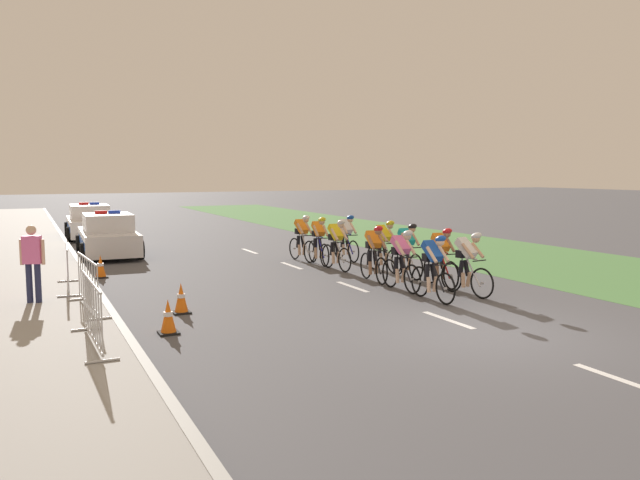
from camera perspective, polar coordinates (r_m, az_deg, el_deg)
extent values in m
plane|color=#4C4C51|center=(12.00, 14.71, -8.13)|extent=(160.00, 160.00, 0.00)
cube|color=gray|center=(23.04, -26.28, -1.59)|extent=(4.11, 60.00, 0.12)
cube|color=#9E9E99|center=(23.09, -21.38, -1.34)|extent=(0.16, 60.00, 0.13)
cube|color=#4C7F42|center=(27.74, 8.56, 0.10)|extent=(7.00, 60.00, 0.01)
cube|color=white|center=(10.06, 25.62, -11.36)|extent=(0.14, 1.60, 0.01)
cube|color=white|center=(12.84, 11.53, -7.10)|extent=(0.14, 1.60, 0.01)
cube|color=white|center=(16.14, 2.95, -4.25)|extent=(0.14, 1.60, 0.01)
cube|color=white|center=(19.70, -2.59, -2.34)|extent=(0.14, 1.60, 0.01)
cube|color=white|center=(23.40, -6.40, -1.01)|extent=(0.14, 1.60, 0.01)
torus|color=black|center=(14.19, 11.30, -4.34)|extent=(0.05, 0.72, 0.72)
cylinder|color=#99999E|center=(14.19, 11.30, -4.34)|extent=(0.06, 0.06, 0.06)
torus|color=black|center=(14.99, 9.04, -3.73)|extent=(0.05, 0.72, 0.72)
cylinder|color=#99999E|center=(14.99, 9.04, -3.73)|extent=(0.06, 0.06, 0.06)
cylinder|color=black|center=(14.46, 10.29, -1.96)|extent=(0.04, 0.55, 0.04)
cylinder|color=black|center=(14.37, 10.67, -3.33)|extent=(0.04, 0.48, 0.63)
cylinder|color=black|center=(14.67, 9.82, -3.04)|extent=(0.04, 0.04, 0.65)
cylinder|color=black|center=(14.18, 11.11, -2.22)|extent=(0.42, 0.03, 0.03)
cube|color=black|center=(14.62, 9.85, -1.71)|extent=(0.10, 0.22, 0.05)
cube|color=blue|center=(14.49, 10.14, -0.99)|extent=(0.28, 0.54, 0.47)
cube|color=black|center=(14.61, 9.87, -1.56)|extent=(0.28, 0.20, 0.18)
cylinder|color=black|center=(14.67, 10.25, -2.89)|extent=(0.11, 0.22, 0.40)
cylinder|color=beige|center=(14.65, 10.41, -3.96)|extent=(0.09, 0.15, 0.36)
cylinder|color=black|center=(14.56, 9.67, -2.94)|extent=(0.11, 0.17, 0.40)
cylinder|color=beige|center=(14.54, 9.83, -4.02)|extent=(0.09, 0.12, 0.36)
cylinder|color=beige|center=(14.42, 11.15, -1.24)|extent=(0.08, 0.40, 0.35)
cylinder|color=beige|center=(14.23, 10.11, -1.32)|extent=(0.08, 0.40, 0.35)
sphere|color=beige|center=(14.22, 10.86, -0.16)|extent=(0.19, 0.19, 0.19)
ellipsoid|color=blue|center=(14.21, 10.88, 0.09)|extent=(0.23, 0.32, 0.24)
torus|color=black|center=(15.04, 14.47, -3.83)|extent=(0.13, 0.72, 0.72)
cylinder|color=#99999E|center=(15.04, 14.47, -3.83)|extent=(0.07, 0.07, 0.06)
torus|color=black|center=(15.73, 11.82, -3.32)|extent=(0.13, 0.72, 0.72)
cylinder|color=#99999E|center=(15.73, 11.82, -3.32)|extent=(0.07, 0.07, 0.06)
cylinder|color=silver|center=(15.26, 13.30, -1.60)|extent=(0.10, 0.55, 0.04)
cylinder|color=silver|center=(15.19, 13.74, -2.89)|extent=(0.10, 0.48, 0.63)
cylinder|color=silver|center=(15.44, 12.75, -2.64)|extent=(0.04, 0.04, 0.65)
cylinder|color=black|center=(15.02, 14.25, -1.83)|extent=(0.42, 0.08, 0.03)
cube|color=black|center=(15.40, 12.78, -1.37)|extent=(0.13, 0.23, 0.05)
cube|color=white|center=(15.28, 13.12, -0.68)|extent=(0.34, 0.57, 0.47)
cube|color=black|center=(15.38, 12.81, -1.23)|extent=(0.30, 0.23, 0.18)
cylinder|color=black|center=(15.46, 13.14, -2.49)|extent=(0.14, 0.23, 0.40)
cylinder|color=tan|center=(15.45, 13.33, -3.49)|extent=(0.11, 0.16, 0.36)
cylinder|color=black|center=(15.33, 12.67, -2.55)|extent=(0.13, 0.18, 0.40)
cylinder|color=tan|center=(15.32, 12.86, -3.56)|extent=(0.10, 0.13, 0.36)
cylinder|color=tan|center=(15.25, 14.12, -0.91)|extent=(0.12, 0.41, 0.35)
cylinder|color=tan|center=(15.03, 13.27, -0.99)|extent=(0.12, 0.41, 0.35)
sphere|color=tan|center=(15.05, 13.96, 0.11)|extent=(0.19, 0.19, 0.19)
ellipsoid|color=white|center=(15.04, 13.99, 0.35)|extent=(0.27, 0.34, 0.24)
torus|color=black|center=(15.27, 8.35, -3.54)|extent=(0.05, 0.72, 0.72)
cylinder|color=#99999E|center=(15.27, 8.35, -3.54)|extent=(0.06, 0.06, 0.06)
torus|color=black|center=(16.10, 6.36, -3.01)|extent=(0.05, 0.72, 0.72)
cylinder|color=#99999E|center=(16.10, 6.36, -3.01)|extent=(0.06, 0.06, 0.06)
cylinder|color=black|center=(15.56, 7.46, -1.34)|extent=(0.04, 0.55, 0.04)
cylinder|color=black|center=(15.46, 7.80, -2.61)|extent=(0.04, 0.48, 0.63)
cylinder|color=black|center=(15.77, 7.04, -2.35)|extent=(0.04, 0.04, 0.65)
cylinder|color=black|center=(15.28, 8.17, -1.57)|extent=(0.42, 0.03, 0.03)
cube|color=black|center=(15.72, 7.06, -1.11)|extent=(0.10, 0.22, 0.05)
cube|color=pink|center=(15.59, 7.32, -0.43)|extent=(0.28, 0.55, 0.44)
cube|color=black|center=(15.71, 7.08, -0.97)|extent=(0.28, 0.20, 0.18)
cylinder|color=black|center=(15.76, 7.44, -2.21)|extent=(0.11, 0.22, 0.40)
cylinder|color=beige|center=(15.74, 7.59, -3.20)|extent=(0.09, 0.15, 0.36)
cylinder|color=black|center=(15.67, 6.89, -2.26)|extent=(0.11, 0.17, 0.40)
cylinder|color=beige|center=(15.64, 7.03, -3.25)|extent=(0.09, 0.12, 0.36)
cylinder|color=beige|center=(15.51, 8.25, -0.67)|extent=(0.08, 0.40, 0.35)
cylinder|color=beige|center=(15.33, 7.25, -0.73)|extent=(0.08, 0.40, 0.35)
sphere|color=beige|center=(15.32, 7.94, 0.34)|extent=(0.19, 0.19, 0.19)
ellipsoid|color=white|center=(15.30, 7.97, 0.58)|extent=(0.23, 0.32, 0.24)
torus|color=black|center=(15.98, 11.79, -3.17)|extent=(0.11, 0.72, 0.72)
cylinder|color=#99999E|center=(15.98, 11.79, -3.17)|extent=(0.07, 0.07, 0.06)
torus|color=black|center=(16.83, 10.00, -2.66)|extent=(0.11, 0.72, 0.72)
cylinder|color=#99999E|center=(16.83, 10.00, -2.66)|extent=(0.07, 0.07, 0.06)
cylinder|color=#B21919|center=(16.29, 11.00, -1.06)|extent=(0.09, 0.55, 0.04)
cylinder|color=#B21919|center=(16.18, 11.29, -2.28)|extent=(0.09, 0.48, 0.63)
cylinder|color=#B21919|center=(16.50, 10.62, -2.03)|extent=(0.04, 0.04, 0.65)
cylinder|color=black|center=(15.99, 11.64, -1.28)|extent=(0.42, 0.07, 0.03)
cube|color=black|center=(16.45, 10.64, -0.84)|extent=(0.12, 0.23, 0.05)
cube|color=orange|center=(16.32, 10.88, -0.20)|extent=(0.33, 0.57, 0.46)
cube|color=black|center=(16.44, 10.66, -0.71)|extent=(0.30, 0.23, 0.18)
cylinder|color=black|center=(16.49, 11.00, -1.90)|extent=(0.13, 0.23, 0.40)
cylinder|color=#9E7051|center=(16.46, 11.12, -2.85)|extent=(0.10, 0.16, 0.36)
cylinder|color=black|center=(16.40, 10.46, -1.94)|extent=(0.13, 0.18, 0.40)
cylinder|color=#9E7051|center=(16.37, 10.58, -2.89)|extent=(0.10, 0.13, 0.36)
cylinder|color=#9E7051|center=(16.23, 11.75, -0.43)|extent=(0.11, 0.41, 0.35)
cylinder|color=#9E7051|center=(16.06, 10.78, -0.48)|extent=(0.11, 0.41, 0.35)
sphere|color=#9E7051|center=(16.04, 11.44, 0.54)|extent=(0.19, 0.19, 0.19)
ellipsoid|color=red|center=(16.03, 11.47, 0.77)|extent=(0.26, 0.34, 0.24)
torus|color=black|center=(16.42, 5.60, -2.82)|extent=(0.12, 0.72, 0.72)
cylinder|color=#99999E|center=(16.42, 5.60, -2.82)|extent=(0.07, 0.07, 0.06)
torus|color=black|center=(17.32, 4.18, -2.33)|extent=(0.12, 0.72, 0.72)
cylinder|color=#99999E|center=(17.32, 4.18, -2.33)|extent=(0.07, 0.07, 0.06)
cylinder|color=black|center=(16.75, 4.96, -0.77)|extent=(0.09, 0.55, 0.04)
cylinder|color=black|center=(16.64, 5.20, -1.95)|extent=(0.09, 0.48, 0.63)
cylinder|color=black|center=(16.97, 4.67, -1.71)|extent=(0.04, 0.04, 0.65)
cylinder|color=black|center=(16.44, 5.47, -0.98)|extent=(0.42, 0.07, 0.03)
cube|color=black|center=(16.93, 4.68, -0.56)|extent=(0.12, 0.23, 0.05)
cube|color=orange|center=(16.79, 4.86, 0.07)|extent=(0.33, 0.58, 0.44)
cube|color=black|center=(16.91, 4.69, -0.43)|extent=(0.30, 0.23, 0.18)
cylinder|color=black|center=(16.95, 5.03, -1.59)|extent=(0.13, 0.23, 0.40)
cylinder|color=#9E7051|center=(16.92, 5.13, -2.51)|extent=(0.10, 0.16, 0.36)
cylinder|color=black|center=(16.88, 4.47, -1.62)|extent=(0.13, 0.18, 0.40)
cylinder|color=#9E7051|center=(16.84, 4.58, -2.55)|extent=(0.10, 0.13, 0.36)
cylinder|color=#9E7051|center=(16.67, 5.67, -0.16)|extent=(0.12, 0.41, 0.35)
cylinder|color=#9E7051|center=(16.54, 4.66, -0.20)|extent=(0.12, 0.41, 0.35)
sphere|color=#9E7051|center=(16.50, 5.30, 0.79)|extent=(0.19, 0.19, 0.19)
ellipsoid|color=red|center=(16.48, 5.32, 1.01)|extent=(0.26, 0.34, 0.24)
torus|color=black|center=(17.20, 8.69, -2.45)|extent=(0.08, 0.73, 0.72)
cylinder|color=#99999E|center=(17.20, 8.69, -2.45)|extent=(0.06, 0.06, 0.06)
torus|color=black|center=(18.05, 7.05, -2.01)|extent=(0.08, 0.73, 0.72)
cylinder|color=#99999E|center=(18.05, 7.05, -2.01)|extent=(0.06, 0.06, 0.06)
cylinder|color=silver|center=(17.51, 7.96, -0.51)|extent=(0.06, 0.55, 0.04)
cylinder|color=silver|center=(17.40, 8.23, -1.63)|extent=(0.07, 0.48, 0.63)
cylinder|color=silver|center=(17.72, 7.62, -1.41)|extent=(0.04, 0.04, 0.65)
cylinder|color=black|center=(17.22, 8.55, -0.70)|extent=(0.42, 0.05, 0.03)
cube|color=black|center=(17.68, 7.63, -0.31)|extent=(0.11, 0.22, 0.05)
cube|color=#19B2B7|center=(17.55, 7.85, 0.30)|extent=(0.31, 0.56, 0.45)
cube|color=black|center=(17.67, 7.65, -0.18)|extent=(0.29, 0.21, 0.18)
cylinder|color=black|center=(17.71, 7.97, -1.29)|extent=(0.12, 0.23, 0.40)
cylinder|color=tan|center=(17.68, 8.09, -2.17)|extent=(0.10, 0.16, 0.36)
cylinder|color=black|center=(17.62, 7.46, -1.32)|extent=(0.12, 0.17, 0.40)
cylinder|color=tan|center=(17.59, 7.58, -2.21)|extent=(0.10, 0.13, 0.36)
cylinder|color=tan|center=(17.45, 8.65, 0.09)|extent=(0.10, 0.40, 0.35)
cylinder|color=tan|center=(17.29, 7.75, 0.05)|extent=(0.10, 0.40, 0.35)
sphere|color=tan|center=(17.27, 8.36, 1.00)|extent=(0.19, 0.19, 0.19)
ellipsoid|color=black|center=(17.26, 8.38, 1.21)|extent=(0.25, 0.33, 0.24)
torus|color=black|center=(18.38, 2.25, -1.83)|extent=(0.09, 0.73, 0.72)
cylinder|color=#99999E|center=(18.38, 2.25, -1.83)|extent=(0.06, 0.06, 0.06)
torus|color=black|center=(19.23, 0.71, -1.46)|extent=(0.09, 0.73, 0.72)
cylinder|color=#99999E|center=(19.23, 0.71, -1.46)|extent=(0.06, 0.06, 0.06)
cylinder|color=silver|center=(18.69, 1.55, -0.02)|extent=(0.07, 0.55, 0.04)
cylinder|color=silver|center=(18.58, 1.82, -1.07)|extent=(0.07, 0.48, 0.63)
cylinder|color=silver|center=(18.90, 1.24, -0.88)|extent=(0.04, 0.04, 0.65)
cylinder|color=black|center=(18.40, 2.10, -0.19)|extent=(0.42, 0.05, 0.03)
cube|color=black|center=(18.86, 1.24, 0.16)|extent=(0.11, 0.23, 0.05)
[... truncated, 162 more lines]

